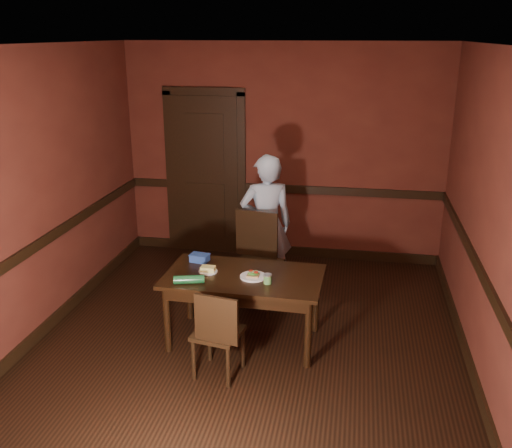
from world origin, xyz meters
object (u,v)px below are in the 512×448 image
(sandwich_plate, at_px, (253,276))
(food_tub, at_px, (200,258))
(sauce_jar, at_px, (268,279))
(cheese_saucer, at_px, (208,270))
(chair_near, at_px, (218,331))
(dining_table, at_px, (244,308))
(person, at_px, (266,225))
(chair_far, at_px, (257,264))

(sandwich_plate, xyz_separation_m, food_tub, (-0.58, 0.28, 0.02))
(sauce_jar, xyz_separation_m, food_tub, (-0.73, 0.39, -0.01))
(sandwich_plate, height_order, cheese_saucer, sandwich_plate)
(chair_near, relative_size, sandwich_plate, 3.35)
(dining_table, distance_m, cheese_saucer, 0.50)
(dining_table, relative_size, sauce_jar, 16.39)
(person, distance_m, sauce_jar, 1.29)
(person, height_order, food_tub, person)
(sandwich_plate, bearing_deg, chair_near, -110.40)
(food_tub, bearing_deg, cheese_saucer, -48.41)
(person, height_order, sauce_jar, person)
(dining_table, xyz_separation_m, sandwich_plate, (0.10, -0.04, 0.36))
(person, bearing_deg, chair_far, 67.95)
(food_tub, bearing_deg, chair_far, 53.36)
(person, height_order, sandwich_plate, person)
(person, xyz_separation_m, cheese_saucer, (-0.37, -1.11, -0.09))
(person, xyz_separation_m, sauce_jar, (0.22, -1.27, -0.07))
(chair_far, distance_m, person, 0.51)
(chair_near, bearing_deg, food_tub, -54.71)
(chair_near, xyz_separation_m, sauce_jar, (0.35, 0.43, 0.32))
(person, xyz_separation_m, food_tub, (-0.51, -0.88, -0.07))
(sauce_jar, bearing_deg, food_tub, 152.09)
(chair_far, height_order, person, person)
(sauce_jar, xyz_separation_m, cheese_saucer, (-0.58, 0.15, -0.02))
(chair_far, bearing_deg, food_tub, -125.12)
(person, relative_size, cheese_saucer, 8.95)
(chair_near, relative_size, food_tub, 4.06)
(chair_near, distance_m, food_tub, 0.96)
(sandwich_plate, relative_size, food_tub, 1.21)
(cheese_saucer, bearing_deg, chair_near, -68.36)
(sauce_jar, relative_size, cheese_saucer, 0.50)
(chair_far, height_order, chair_near, chair_far)
(cheese_saucer, bearing_deg, sandwich_plate, -6.06)
(dining_table, bearing_deg, person, 90.18)
(chair_far, relative_size, sauce_jar, 11.40)
(chair_near, xyz_separation_m, food_tub, (-0.38, 0.82, 0.31))
(dining_table, relative_size, chair_far, 1.44)
(dining_table, bearing_deg, chair_far, 91.53)
(person, bearing_deg, dining_table, 70.23)
(sauce_jar, bearing_deg, person, 99.82)
(chair_far, distance_m, sandwich_plate, 0.77)
(chair_far, distance_m, cheese_saucer, 0.80)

